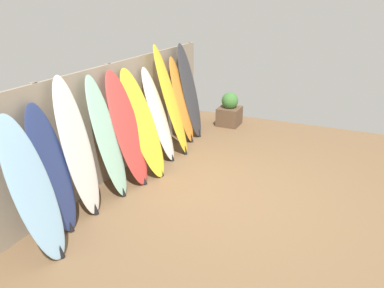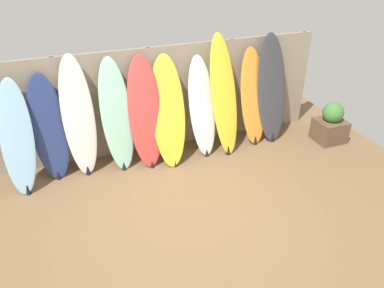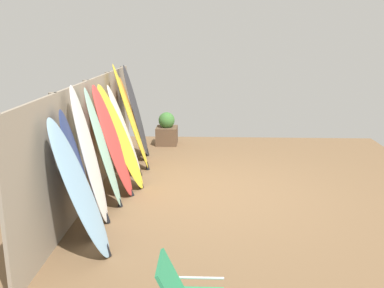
% 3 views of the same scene
% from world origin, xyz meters
% --- Properties ---
extents(ground, '(7.68, 7.68, 0.00)m').
position_xyz_m(ground, '(0.00, 0.00, 0.00)').
color(ground, brown).
extents(fence_back, '(6.08, 0.11, 1.80)m').
position_xyz_m(fence_back, '(-0.00, 2.01, 0.90)').
color(fence_back, gray).
rests_on(fence_back, ground).
extents(surfboard_skyblue_0, '(0.55, 0.72, 1.63)m').
position_xyz_m(surfboard_skyblue_0, '(-2.10, 1.58, 0.80)').
color(surfboard_skyblue_0, '#8CB7D6').
rests_on(surfboard_skyblue_0, ground).
extents(surfboard_navy_1, '(0.54, 0.43, 1.64)m').
position_xyz_m(surfboard_navy_1, '(-1.66, 1.71, 0.81)').
color(surfboard_navy_1, navy).
rests_on(surfboard_navy_1, ground).
extents(surfboard_white_2, '(0.48, 0.45, 1.87)m').
position_xyz_m(surfboard_white_2, '(-1.21, 1.70, 0.92)').
color(surfboard_white_2, white).
rests_on(surfboard_white_2, ground).
extents(surfboard_seafoam_3, '(0.51, 0.52, 1.77)m').
position_xyz_m(surfboard_seafoam_3, '(-0.65, 1.66, 0.87)').
color(surfboard_seafoam_3, '#9ED6BC').
rests_on(surfboard_seafoam_3, ground).
extents(surfboard_red_4, '(0.58, 0.66, 1.76)m').
position_xyz_m(surfboard_red_4, '(-0.20, 1.62, 0.88)').
color(surfboard_red_4, '#D13D38').
rests_on(surfboard_red_4, ground).
extents(surfboard_yellow_5, '(0.63, 0.79, 1.72)m').
position_xyz_m(surfboard_yellow_5, '(0.17, 1.57, 0.85)').
color(surfboard_yellow_5, yellow).
rests_on(surfboard_yellow_5, ground).
extents(surfboard_white_6, '(0.45, 0.60, 1.65)m').
position_xyz_m(surfboard_white_6, '(0.78, 1.63, 0.81)').
color(surfboard_white_6, white).
rests_on(surfboard_white_6, ground).
extents(surfboard_yellow_7, '(0.52, 0.70, 1.98)m').
position_xyz_m(surfboard_yellow_7, '(1.14, 1.57, 0.98)').
color(surfboard_yellow_7, yellow).
rests_on(surfboard_yellow_7, ground).
extents(surfboard_orange_8, '(0.51, 0.52, 1.68)m').
position_xyz_m(surfboard_orange_8, '(1.75, 1.65, 0.83)').
color(surfboard_orange_8, orange).
rests_on(surfboard_orange_8, ground).
extents(surfboard_charcoal_9, '(0.56, 0.51, 1.89)m').
position_xyz_m(surfboard_charcoal_9, '(2.10, 1.64, 0.93)').
color(surfboard_charcoal_9, '#38383D').
rests_on(surfboard_charcoal_9, ground).
extents(planter_box, '(0.51, 0.48, 0.75)m').
position_xyz_m(planter_box, '(3.09, 1.11, 0.33)').
color(planter_box, brown).
rests_on(planter_box, ground).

